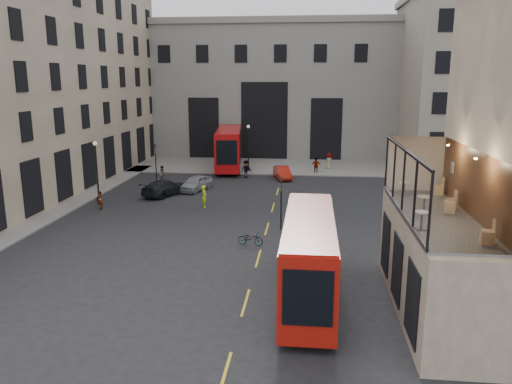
# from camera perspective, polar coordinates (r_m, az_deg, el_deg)

# --- Properties ---
(ground) EXTENTS (140.00, 140.00, 0.00)m
(ground) POSITION_cam_1_polar(r_m,az_deg,el_deg) (24.33, 3.60, -12.70)
(ground) COLOR black
(ground) RESTS_ON ground
(host_frontage) EXTENTS (3.00, 11.00, 4.50)m
(host_frontage) POSITION_cam_1_polar(r_m,az_deg,el_deg) (24.11, 19.45, -7.89)
(host_frontage) COLOR #C7B495
(host_frontage) RESTS_ON ground
(cafe_floor) EXTENTS (3.00, 10.00, 0.10)m
(cafe_floor) POSITION_cam_1_polar(r_m,az_deg,el_deg) (23.42, 19.87, -2.61)
(cafe_floor) COLOR slate
(cafe_floor) RESTS_ON host_frontage
(gateway) EXTENTS (35.00, 10.60, 18.00)m
(gateway) POSITION_cam_1_polar(r_m,az_deg,el_deg) (70.17, 1.34, 12.00)
(gateway) COLOR gray
(gateway) RESTS_ON ground
(building_right) EXTENTS (16.60, 18.60, 20.00)m
(building_right) POSITION_cam_1_polar(r_m,az_deg,el_deg) (64.80, 23.81, 11.75)
(building_right) COLOR gray
(building_right) RESTS_ON ground
(pavement_far) EXTENTS (40.00, 12.00, 0.12)m
(pavement_far) POSITION_cam_1_polar(r_m,az_deg,el_deg) (61.22, -0.42, 3.09)
(pavement_far) COLOR slate
(pavement_far) RESTS_ON ground
(pavement_left) EXTENTS (8.00, 48.00, 0.12)m
(pavement_left) POSITION_cam_1_polar(r_m,az_deg,el_deg) (42.21, -26.96, -2.85)
(pavement_left) COLOR slate
(pavement_left) RESTS_ON ground
(traffic_light_near) EXTENTS (0.16, 0.20, 3.80)m
(traffic_light_near) POSITION_cam_1_polar(r_m,az_deg,el_deg) (34.93, 2.90, -0.48)
(traffic_light_near) COLOR black
(traffic_light_near) RESTS_ON ground
(traffic_light_far) EXTENTS (0.16, 0.20, 3.80)m
(traffic_light_far) POSITION_cam_1_polar(r_m,az_deg,el_deg) (53.00, -11.41, 3.89)
(traffic_light_far) COLOR black
(traffic_light_far) RESTS_ON ground
(street_lamp_a) EXTENTS (0.36, 0.36, 5.33)m
(street_lamp_a) POSITION_cam_1_polar(r_m,az_deg,el_deg) (44.48, -17.69, 1.79)
(street_lamp_a) COLOR black
(street_lamp_a) RESTS_ON ground
(street_lamp_b) EXTENTS (0.36, 0.36, 5.33)m
(street_lamp_b) POSITION_cam_1_polar(r_m,az_deg,el_deg) (56.93, -0.88, 4.72)
(street_lamp_b) COLOR black
(street_lamp_b) RESTS_ON ground
(bus_near) EXTENTS (2.43, 10.31, 4.11)m
(bus_near) POSITION_cam_1_polar(r_m,az_deg,el_deg) (24.06, 6.06, -7.09)
(bus_near) COLOR #A6130B
(bus_near) RESTS_ON ground
(bus_far) EXTENTS (4.12, 12.09, 4.73)m
(bus_far) POSITION_cam_1_polar(r_m,az_deg,el_deg) (58.85, -3.12, 5.23)
(bus_far) COLOR #A70B0C
(bus_far) RESTS_ON ground
(car_a) EXTENTS (2.96, 4.55, 1.44)m
(car_a) POSITION_cam_1_polar(r_m,az_deg,el_deg) (47.83, -6.91, 1.01)
(car_a) COLOR gray
(car_a) RESTS_ON ground
(car_b) EXTENTS (2.33, 4.23, 1.32)m
(car_b) POSITION_cam_1_polar(r_m,az_deg,el_deg) (53.11, 3.03, 2.21)
(car_b) COLOR #A3160A
(car_b) RESTS_ON ground
(car_c) EXTENTS (3.92, 5.37, 1.45)m
(car_c) POSITION_cam_1_polar(r_m,az_deg,el_deg) (46.32, -10.34, 0.51)
(car_c) COLOR black
(car_c) RESTS_ON ground
(bicycle) EXTENTS (1.71, 0.83, 0.86)m
(bicycle) POSITION_cam_1_polar(r_m,az_deg,el_deg) (32.20, -0.64, -5.32)
(bicycle) COLOR gray
(bicycle) RESTS_ON ground
(cyclist) EXTENTS (0.65, 0.78, 1.85)m
(cyclist) POSITION_cam_1_polar(r_m,az_deg,el_deg) (41.53, -5.94, -0.50)
(cyclist) COLOR #C6EA18
(cyclist) RESTS_ON ground
(pedestrian_a) EXTENTS (0.93, 0.79, 1.70)m
(pedestrian_a) POSITION_cam_1_polar(r_m,az_deg,el_deg) (52.15, -10.62, 2.02)
(pedestrian_a) COLOR gray
(pedestrian_a) RESTS_ON ground
(pedestrian_b) EXTENTS (1.40, 1.29, 1.89)m
(pedestrian_b) POSITION_cam_1_polar(r_m,az_deg,el_deg) (53.50, -1.13, 2.62)
(pedestrian_b) COLOR gray
(pedestrian_b) RESTS_ON ground
(pedestrian_c) EXTENTS (1.09, 0.51, 1.82)m
(pedestrian_c) POSITION_cam_1_polar(r_m,az_deg,el_deg) (56.23, 6.89, 3.00)
(pedestrian_c) COLOR gray
(pedestrian_c) RESTS_ON ground
(pedestrian_d) EXTENTS (1.10, 1.11, 1.94)m
(pedestrian_d) POSITION_cam_1_polar(r_m,az_deg,el_deg) (58.90, 8.33, 3.46)
(pedestrian_d) COLOR gray
(pedestrian_d) RESTS_ON ground
(pedestrian_e) EXTENTS (0.45, 0.61, 1.54)m
(pedestrian_e) POSITION_cam_1_polar(r_m,az_deg,el_deg) (42.48, -17.40, -0.94)
(pedestrian_e) COLOR gray
(pedestrian_e) RESTS_ON ground
(cafe_table_near) EXTENTS (0.60, 0.60, 0.75)m
(cafe_table_near) POSITION_cam_1_polar(r_m,az_deg,el_deg) (20.86, 18.43, -2.80)
(cafe_table_near) COLOR white
(cafe_table_near) RESTS_ON cafe_floor
(cafe_table_mid) EXTENTS (0.64, 0.64, 0.80)m
(cafe_table_mid) POSITION_cam_1_polar(r_m,az_deg,el_deg) (23.34, 18.67, -1.11)
(cafe_table_mid) COLOR beige
(cafe_table_mid) RESTS_ON cafe_floor
(cafe_table_far) EXTENTS (0.56, 0.56, 0.70)m
(cafe_table_far) POSITION_cam_1_polar(r_m,az_deg,el_deg) (26.66, 16.61, 0.59)
(cafe_table_far) COLOR beige
(cafe_table_far) RESTS_ON cafe_floor
(cafe_chair_a) EXTENTS (0.51, 0.51, 0.93)m
(cafe_chair_a) POSITION_cam_1_polar(r_m,az_deg,el_deg) (20.07, 24.96, -4.61)
(cafe_chair_a) COLOR #D9AF7D
(cafe_chair_a) RESTS_ON cafe_floor
(cafe_chair_b) EXTENTS (0.58, 0.58, 0.96)m
(cafe_chair_b) POSITION_cam_1_polar(r_m,az_deg,el_deg) (23.96, 21.30, -1.54)
(cafe_chair_b) COLOR tan
(cafe_chair_b) RESTS_ON cafe_floor
(cafe_chair_c) EXTENTS (0.48, 0.48, 0.88)m
(cafe_chair_c) POSITION_cam_1_polar(r_m,az_deg,el_deg) (24.76, 21.43, -1.17)
(cafe_chair_c) COLOR tan
(cafe_chair_c) RESTS_ON cafe_floor
(cafe_chair_d) EXTENTS (0.47, 0.47, 0.95)m
(cafe_chair_d) POSITION_cam_1_polar(r_m,az_deg,el_deg) (27.44, 20.10, 0.30)
(cafe_chair_d) COLOR #DCB67F
(cafe_chair_d) RESTS_ON cafe_floor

